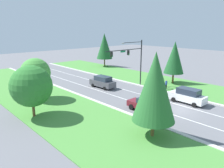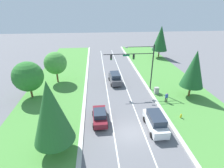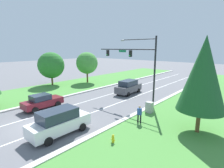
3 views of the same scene
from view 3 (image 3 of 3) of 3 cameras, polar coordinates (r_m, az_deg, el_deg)
The scene contains 15 objects.
ground_plane at distance 17.78m, azimuth -24.14°, elevation -11.96°, with size 160.00×160.00×0.00m, color slate.
curb_strip_right at distance 13.29m, azimuth -13.15°, elevation -19.17°, with size 0.50×90.00×0.15m.
curb_strip_left at distance 22.75m, azimuth -30.26°, elevation -7.22°, with size 0.50×90.00×0.15m.
lane_stripe_inner_left at distance 19.33m, azimuth -26.45°, elevation -10.26°, with size 0.14×81.00×0.01m.
lane_stripe_inner_right at distance 16.28m, azimuth -21.37°, elevation -13.94°, with size 0.14×81.00×0.01m.
traffic_signal_mast at distance 21.15m, azimuth 8.11°, elevation 7.78°, with size 8.41×0.41×8.12m.
white_suv at distance 14.85m, azimuth -16.86°, elevation -11.71°, with size 2.07×4.98×2.09m.
graphite_suv at distance 26.64m, azimuth 5.40°, elevation -0.91°, with size 2.28×4.94×2.04m.
burgundy_sedan at distance 21.44m, azimuth -21.81°, elevation -5.33°, with size 1.99×4.44×1.69m.
utility_cabinet at distance 19.11m, azimuth 12.11°, elevation -7.54°, with size 0.70×0.60×1.23m.
pedestrian at distance 16.35m, azimuth 8.94°, elevation -9.57°, with size 0.40×0.27×1.69m.
fire_hydrant at distance 13.27m, azimuth 0.33°, elevation -17.57°, with size 0.34×0.20×0.70m.
conifer_near_right_tree at distance 15.10m, azimuth 27.61°, elevation 2.88°, with size 3.65×3.65×7.79m.
oak_near_left_tree at distance 34.83m, azimuth -8.18°, elevation 6.78°, with size 4.22×4.22×6.03m.
oak_far_left_tree at distance 33.98m, azimuth -19.26°, elevation 5.79°, with size 4.75×4.75×6.09m.
Camera 3 is at (15.09, -6.48, 6.83)m, focal length 28.00 mm.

